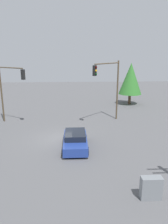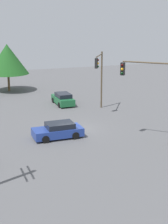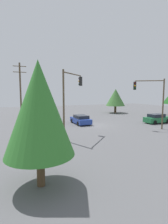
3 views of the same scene
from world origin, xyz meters
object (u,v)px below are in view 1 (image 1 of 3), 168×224
Objects in this scene: sedan_blue at (75,140)px; traffic_signal_main at (10,85)px; traffic_signal_cross at (110,81)px; electrical_cabinet at (151,188)px.

sedan_blue is 0.66× the size of traffic_signal_main.
sedan_blue is 0.62× the size of traffic_signal_cross.
sedan_blue reaches higher than electrical_cabinet.
traffic_signal_cross is (-3.90, -6.91, 4.10)m from sedan_blue.
traffic_signal_cross reaches higher than sedan_blue.
electrical_cabinet is at bearing -18.12° from traffic_signal_main.
traffic_signal_main is at bearing -44.62° from sedan_blue.
traffic_signal_cross is at bearing -119.43° from sedan_blue.
traffic_signal_main is at bearing -51.09° from electrical_cabinet.
traffic_signal_cross reaches higher than electrical_cabinet.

